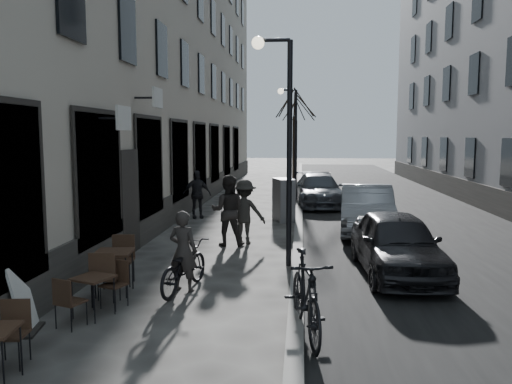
% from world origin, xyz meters
% --- Properties ---
extents(road, '(7.30, 60.00, 0.00)m').
position_xyz_m(road, '(3.85, 16.00, 0.00)').
color(road, black).
rests_on(road, ground).
extents(kerb, '(0.25, 60.00, 0.12)m').
position_xyz_m(kerb, '(0.20, 16.00, 0.06)').
color(kerb, slate).
rests_on(kerb, ground).
extents(building_left, '(4.00, 35.00, 16.00)m').
position_xyz_m(building_left, '(-6.00, 16.50, 8.00)').
color(building_left, '#AA9D8F').
rests_on(building_left, ground).
extents(streetlamp_near, '(0.90, 0.28, 5.09)m').
position_xyz_m(streetlamp_near, '(-0.17, 6.00, 3.16)').
color(streetlamp_near, black).
rests_on(streetlamp_near, ground).
extents(streetlamp_far, '(0.90, 0.28, 5.09)m').
position_xyz_m(streetlamp_far, '(-0.17, 18.00, 3.16)').
color(streetlamp_far, black).
rests_on(streetlamp_far, ground).
extents(tree_near, '(2.40, 2.40, 5.70)m').
position_xyz_m(tree_near, '(-0.10, 21.00, 4.66)').
color(tree_near, black).
rests_on(tree_near, ground).
extents(tree_far, '(2.40, 2.40, 5.70)m').
position_xyz_m(tree_far, '(-0.10, 27.00, 4.66)').
color(tree_far, black).
rests_on(tree_far, ground).
extents(bistro_set_b, '(0.81, 1.39, 0.80)m').
position_xyz_m(bistro_set_b, '(-3.08, 2.49, 0.41)').
color(bistro_set_b, black).
rests_on(bistro_set_b, ground).
extents(bistro_set_c, '(0.74, 1.67, 0.96)m').
position_xyz_m(bistro_set_c, '(-3.19, 3.68, 0.49)').
color(bistro_set_c, black).
rests_on(bistro_set_c, ground).
extents(sign_board, '(0.46, 0.65, 1.04)m').
position_xyz_m(sign_board, '(-3.87, 1.80, 0.42)').
color(sign_board, black).
rests_on(sign_board, ground).
extents(utility_cabinet, '(0.84, 1.11, 1.47)m').
position_xyz_m(utility_cabinet, '(-0.33, 11.98, 0.73)').
color(utility_cabinet, '#605F62').
rests_on(utility_cabinet, ground).
extents(bicycle, '(1.02, 1.89, 0.94)m').
position_xyz_m(bicycle, '(-1.94, 3.97, 0.47)').
color(bicycle, black).
rests_on(bicycle, ground).
extents(cyclist_rider, '(0.63, 0.49, 1.54)m').
position_xyz_m(cyclist_rider, '(-1.94, 3.97, 0.77)').
color(cyclist_rider, '#2B2725').
rests_on(cyclist_rider, ground).
extents(pedestrian_near, '(0.93, 0.74, 1.89)m').
position_xyz_m(pedestrian_near, '(-1.68, 7.96, 0.94)').
color(pedestrian_near, black).
rests_on(pedestrian_near, ground).
extents(pedestrian_mid, '(1.19, 0.75, 1.76)m').
position_xyz_m(pedestrian_mid, '(-1.26, 8.23, 0.88)').
color(pedestrian_mid, '#262521').
rests_on(pedestrian_mid, ground).
extents(pedestrian_far, '(1.09, 0.75, 1.72)m').
position_xyz_m(pedestrian_far, '(-3.43, 12.26, 0.86)').
color(pedestrian_far, black).
rests_on(pedestrian_far, ground).
extents(car_near, '(1.75, 3.99, 1.34)m').
position_xyz_m(car_near, '(2.30, 5.50, 0.67)').
color(car_near, black).
rests_on(car_near, ground).
extents(car_mid, '(1.88, 4.46, 1.43)m').
position_xyz_m(car_mid, '(2.26, 10.13, 0.72)').
color(car_mid, gray).
rests_on(car_mid, ground).
extents(car_far, '(2.22, 4.68, 1.32)m').
position_xyz_m(car_far, '(1.00, 15.88, 0.66)').
color(car_far, '#393D43').
rests_on(car_far, ground).
extents(moped, '(0.94, 2.14, 1.24)m').
position_xyz_m(moped, '(0.35, 2.00, 0.62)').
color(moped, black).
rests_on(moped, ground).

